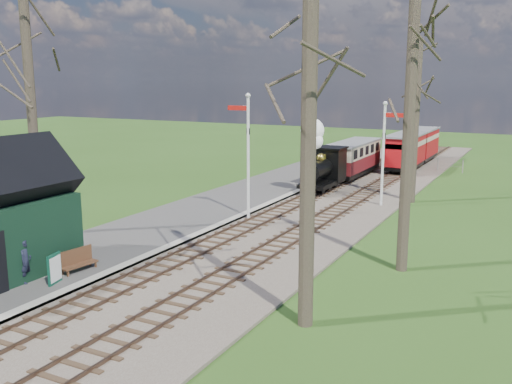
% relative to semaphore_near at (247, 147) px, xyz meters
% --- Properties ---
extents(distant_hills, '(114.40, 48.00, 22.02)m').
position_rel_semaphore_near_xyz_m(distant_hills, '(2.17, 48.38, -19.83)').
color(distant_hills, '#385B23').
rests_on(distant_hills, ground).
extents(ballast_bed, '(8.00, 60.00, 0.10)m').
position_rel_semaphore_near_xyz_m(ballast_bed, '(2.07, 6.00, -3.57)').
color(ballast_bed, brown).
rests_on(ballast_bed, ground).
extents(track_near, '(1.60, 60.00, 0.15)m').
position_rel_semaphore_near_xyz_m(track_near, '(0.77, 6.00, -3.52)').
color(track_near, brown).
rests_on(track_near, ground).
extents(track_far, '(1.60, 60.00, 0.15)m').
position_rel_semaphore_near_xyz_m(track_far, '(3.37, 6.00, -3.52)').
color(track_far, brown).
rests_on(track_far, ground).
extents(platform, '(5.00, 44.00, 0.20)m').
position_rel_semaphore_near_xyz_m(platform, '(-2.73, -2.00, -3.52)').
color(platform, '#474442').
rests_on(platform, ground).
extents(coping_strip, '(0.40, 44.00, 0.21)m').
position_rel_semaphore_near_xyz_m(coping_strip, '(-0.43, -2.00, -3.52)').
color(coping_strip, '#B2AD9E').
rests_on(coping_strip, ground).
extents(semaphore_near, '(1.22, 0.24, 6.22)m').
position_rel_semaphore_near_xyz_m(semaphore_near, '(0.00, 0.00, 0.00)').
color(semaphore_near, silver).
rests_on(semaphore_near, ground).
extents(semaphore_far, '(1.22, 0.24, 5.72)m').
position_rel_semaphore_near_xyz_m(semaphore_far, '(5.14, 6.00, -0.27)').
color(semaphore_far, silver).
rests_on(semaphore_far, ground).
extents(bare_trees, '(15.51, 22.39, 12.00)m').
position_rel_semaphore_near_xyz_m(bare_trees, '(2.10, -5.90, 1.59)').
color(bare_trees, '#382D23').
rests_on(bare_trees, ground).
extents(fence_line, '(12.60, 0.08, 1.00)m').
position_rel_semaphore_near_xyz_m(fence_line, '(1.07, 20.00, -3.07)').
color(fence_line, slate).
rests_on(fence_line, ground).
extents(locomotive, '(1.78, 4.14, 4.44)m').
position_rel_semaphore_near_xyz_m(locomotive, '(0.76, 8.16, -1.57)').
color(locomotive, black).
rests_on(locomotive, ground).
extents(coach, '(2.07, 7.10, 2.18)m').
position_rel_semaphore_near_xyz_m(coach, '(0.77, 14.22, -2.12)').
color(coach, black).
rests_on(coach, ground).
extents(red_carriage_a, '(2.16, 5.35, 2.27)m').
position_rel_semaphore_near_xyz_m(red_carriage_a, '(3.37, 18.56, -2.06)').
color(red_carriage_a, black).
rests_on(red_carriage_a, ground).
extents(red_carriage_b, '(2.16, 5.35, 2.27)m').
position_rel_semaphore_near_xyz_m(red_carriage_b, '(3.37, 24.06, -2.06)').
color(red_carriage_b, black).
rests_on(red_carriage_b, ground).
extents(sign_board, '(0.25, 0.69, 1.02)m').
position_rel_semaphore_near_xyz_m(sign_board, '(-1.18, -11.23, -2.91)').
color(sign_board, '#0E4330').
rests_on(sign_board, platform).
extents(bench, '(0.58, 1.42, 0.79)m').
position_rel_semaphore_near_xyz_m(bench, '(-1.48, -9.91, -3.05)').
color(bench, '#4D2E1B').
rests_on(bench, platform).
extents(person, '(0.53, 0.64, 1.48)m').
position_rel_semaphore_near_xyz_m(person, '(-2.08, -11.61, -2.68)').
color(person, black).
rests_on(person, platform).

